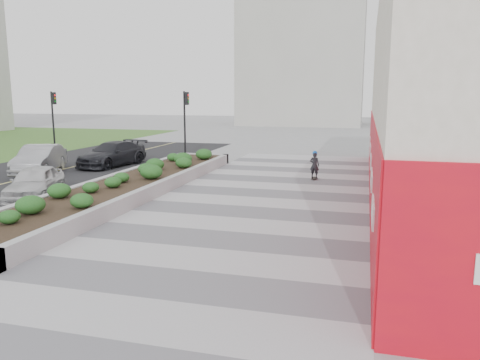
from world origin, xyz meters
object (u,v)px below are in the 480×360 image
object	(u,v)px
planter	(131,182)
skateboarder	(315,165)
traffic_signal_far	(53,113)
car_silver	(39,159)
car_dark	(112,154)
car_white	(35,182)
traffic_signal_near	(186,115)

from	to	relation	value
planter	skateboarder	xyz separation A→B (m)	(6.94, 4.96, 0.28)
traffic_signal_far	car_silver	bearing A→B (deg)	-59.07
skateboarder	car_dark	bearing A→B (deg)	176.72
car_white	car_dark	distance (m)	8.59
traffic_signal_far	skateboarder	bearing A→B (deg)	-15.74
traffic_signal_near	traffic_signal_far	world-z (taller)	same
car_dark	planter	bearing A→B (deg)	-45.31
planter	traffic_signal_far	size ratio (longest dim) A/B	4.29
traffic_signal_near	car_silver	xyz separation A→B (m)	(-5.05, -7.43, -2.04)
skateboarder	car_silver	size ratio (longest dim) A/B	0.31
planter	car_white	xyz separation A→B (m)	(-3.00, -2.03, 0.21)
car_silver	skateboarder	bearing A→B (deg)	-11.62
traffic_signal_near	car_dark	bearing A→B (deg)	-124.93
car_white	car_dark	world-z (taller)	car_dark
skateboarder	car_dark	distance (m)	11.61
skateboarder	car_silver	distance (m)	13.84
car_silver	traffic_signal_near	bearing A→B (deg)	36.33
traffic_signal_near	car_dark	world-z (taller)	traffic_signal_near
skateboarder	car_white	bearing A→B (deg)	-140.98
traffic_signal_far	car_dark	bearing A→B (deg)	-29.50
skateboarder	car_dark	world-z (taller)	skateboarder
car_silver	planter	bearing A→B (deg)	-43.85
planter	car_dark	size ratio (longest dim) A/B	3.85
car_white	car_dark	bearing A→B (deg)	80.47
skateboarder	traffic_signal_near	bearing A→B (deg)	151.31
car_white	car_dark	size ratio (longest dim) A/B	0.79
traffic_signal_near	car_dark	distance (m)	5.41
traffic_signal_near	traffic_signal_far	distance (m)	9.21
traffic_signal_near	skateboarder	size ratio (longest dim) A/B	3.05
car_silver	car_dark	xyz separation A→B (m)	(2.19, 3.34, -0.05)
skateboarder	car_silver	xyz separation A→B (m)	(-13.71, -1.89, 0.02)
car_white	planter	bearing A→B (deg)	13.96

